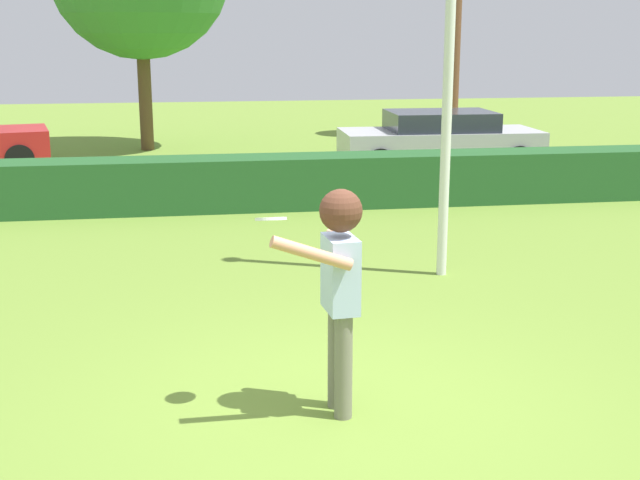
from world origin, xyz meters
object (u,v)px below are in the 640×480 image
Objects in this scene: person at (339,274)px; parked_car_silver at (440,138)px; frisbee at (271,219)px; lamppost at (450,22)px.

person is 12.17m from parked_car_silver.
frisbee is 0.04× the size of lamppost.
frisbee is 4.49m from lamppost.
person is at bearing -15.72° from frisbee.
person is 4.51m from lamppost.
lamppost reaches higher than parked_car_silver.
lamppost is 8.45m from parked_car_silver.
frisbee is (-0.50, 0.14, 0.42)m from person.
frisbee reaches higher than parked_car_silver.
parked_car_silver is (4.24, 11.40, -0.44)m from person.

